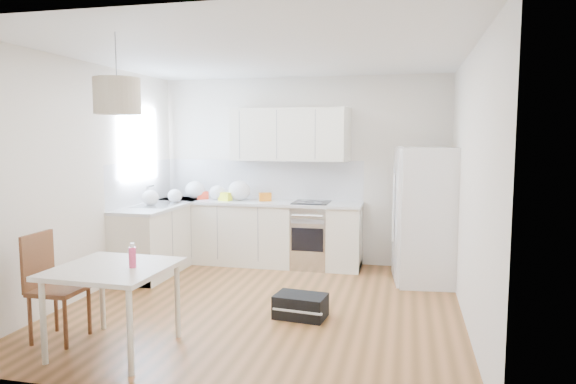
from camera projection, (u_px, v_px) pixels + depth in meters
The scene contains 29 objects.
floor at pixel (263, 306), 5.62m from camera, with size 4.20×4.20×0.00m, color brown.
ceiling at pixel (262, 54), 5.33m from camera, with size 4.20×4.20×0.00m, color white.
wall_back at pixel (302, 171), 7.50m from camera, with size 4.20×4.20×0.00m, color silver.
wall_left at pixel (88, 180), 5.95m from camera, with size 4.20×4.20×0.00m, color silver.
wall_right at pixel (470, 188), 5.00m from camera, with size 4.20×4.20×0.00m, color silver.
window_glassblock at pixel (139, 144), 7.01m from camera, with size 0.02×1.00×1.00m, color #BFE0F9.
cabinets_back at pixel (257, 234), 7.45m from camera, with size 3.00×0.60×0.88m, color silver.
cabinets_left at pixel (162, 238), 7.14m from camera, with size 0.60×1.80×0.88m, color silver.
counter_back at pixel (257, 202), 7.40m from camera, with size 3.02×0.64×0.04m, color silver.
counter_left at pixel (161, 205), 7.09m from camera, with size 0.64×1.82×0.04m, color silver.
backsplash_back at pixel (263, 179), 7.65m from camera, with size 3.00×0.01×0.58m, color silver.
backsplash_left at pixel (141, 183), 7.12m from camera, with size 0.01×1.80×0.58m, color silver.
upper_cabinets at pixel (290, 135), 7.33m from camera, with size 1.70×0.32×0.75m, color silver.
range_oven at pixel (311, 236), 7.27m from camera, with size 0.50×0.61×0.88m, color #B8BABC, non-canonical shape.
sink at pixel (160, 205), 7.04m from camera, with size 0.50×0.80×0.16m, color #B8BABC, non-canonical shape.
refrigerator at pixel (426, 215), 6.47m from camera, with size 0.83×0.86×1.72m, color white, non-canonical shape.
dining_table at pixel (113, 276), 4.39m from camera, with size 0.96×0.96×0.74m.
dining_chair at pixel (59, 287), 4.63m from camera, with size 0.41×0.41×0.98m, color #512E18, non-canonical shape.
drink_bottle at pixel (132, 255), 4.34m from camera, with size 0.06×0.06×0.21m, color #DB3C64.
gym_bag at pixel (301, 306), 5.25m from camera, with size 0.51×0.34×0.24m, color black.
pendant_lamp at pixel (117, 96), 4.25m from camera, with size 0.38×0.38×0.30m, color #C7B599.
grocery_bag_a at pixel (195, 190), 7.63m from camera, with size 0.30×0.25×0.27m, color white.
grocery_bag_b at pixel (217, 193), 7.50m from camera, with size 0.24×0.21×0.22m, color white.
grocery_bag_c at pixel (239, 190), 7.47m from camera, with size 0.32×0.27×0.29m, color white.
grocery_bag_d at pixel (175, 196), 7.25m from camera, with size 0.21×0.18×0.19m, color white.
grocery_bag_e at pixel (150, 198), 6.92m from camera, with size 0.23×0.20×0.21m, color white.
snack_orange at pixel (265, 197), 7.40m from camera, with size 0.17×0.11×0.12m, color orange.
snack_yellow at pixel (225, 196), 7.43m from camera, with size 0.18×0.11×0.12m, color #F6FF28.
snack_red at pixel (202, 195), 7.61m from camera, with size 0.16×0.10×0.11m, color red.
Camera 1 is at (1.51, -5.24, 1.84)m, focal length 32.00 mm.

